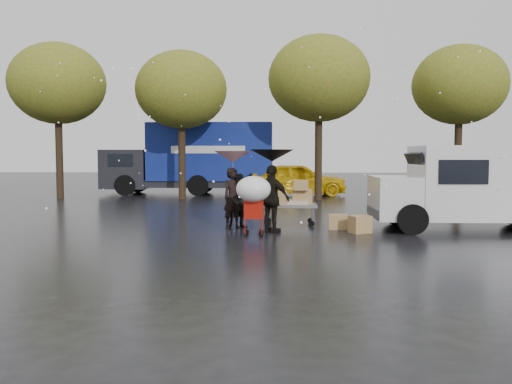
{
  "coord_description": "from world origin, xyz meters",
  "views": [
    {
      "loc": [
        0.76,
        -13.75,
        1.98
      ],
      "look_at": [
        0.15,
        1.0,
        0.95
      ],
      "focal_mm": 38.0,
      "sensor_mm": 36.0,
      "label": 1
    }
  ],
  "objects_px": {
    "person_black": "(272,199)",
    "blue_truck": "(195,159)",
    "person_pink": "(233,198)",
    "white_van": "(474,186)",
    "yellow_taxi": "(298,179)",
    "vendor_cart": "(293,199)",
    "shopping_cart": "(253,193)"
  },
  "relations": [
    {
      "from": "blue_truck",
      "to": "vendor_cart",
      "type": "bearing_deg",
      "value": -68.47
    },
    {
      "from": "person_pink",
      "to": "blue_truck",
      "type": "bearing_deg",
      "value": 66.58
    },
    {
      "from": "vendor_cart",
      "to": "shopping_cart",
      "type": "height_order",
      "value": "shopping_cart"
    },
    {
      "from": "person_black",
      "to": "vendor_cart",
      "type": "relative_size",
      "value": 1.13
    },
    {
      "from": "person_black",
      "to": "white_van",
      "type": "xyz_separation_m",
      "value": [
        5.28,
        0.79,
        0.3
      ]
    },
    {
      "from": "person_pink",
      "to": "white_van",
      "type": "height_order",
      "value": "white_van"
    },
    {
      "from": "shopping_cart",
      "to": "vendor_cart",
      "type": "bearing_deg",
      "value": 65.38
    },
    {
      "from": "vendor_cart",
      "to": "blue_truck",
      "type": "height_order",
      "value": "blue_truck"
    },
    {
      "from": "white_van",
      "to": "vendor_cart",
      "type": "bearing_deg",
      "value": 170.96
    },
    {
      "from": "person_black",
      "to": "blue_truck",
      "type": "xyz_separation_m",
      "value": [
        -3.99,
        13.08,
        0.9
      ]
    },
    {
      "from": "person_pink",
      "to": "vendor_cart",
      "type": "xyz_separation_m",
      "value": [
        1.61,
        0.73,
        -0.09
      ]
    },
    {
      "from": "white_van",
      "to": "yellow_taxi",
      "type": "height_order",
      "value": "white_van"
    },
    {
      "from": "person_black",
      "to": "vendor_cart",
      "type": "height_order",
      "value": "person_black"
    },
    {
      "from": "person_pink",
      "to": "vendor_cart",
      "type": "bearing_deg",
      "value": -12.52
    },
    {
      "from": "person_black",
      "to": "vendor_cart",
      "type": "xyz_separation_m",
      "value": [
        0.56,
        1.54,
        -0.13
      ]
    },
    {
      "from": "person_pink",
      "to": "yellow_taxi",
      "type": "bearing_deg",
      "value": 42.52
    },
    {
      "from": "vendor_cart",
      "to": "shopping_cart",
      "type": "distance_m",
      "value": 2.42
    },
    {
      "from": "person_pink",
      "to": "shopping_cart",
      "type": "distance_m",
      "value": 1.59
    },
    {
      "from": "vendor_cart",
      "to": "blue_truck",
      "type": "bearing_deg",
      "value": 111.53
    },
    {
      "from": "shopping_cart",
      "to": "white_van",
      "type": "relative_size",
      "value": 0.3
    },
    {
      "from": "vendor_cart",
      "to": "yellow_taxi",
      "type": "bearing_deg",
      "value": 87.21
    },
    {
      "from": "person_black",
      "to": "white_van",
      "type": "relative_size",
      "value": 0.35
    },
    {
      "from": "person_black",
      "to": "blue_truck",
      "type": "distance_m",
      "value": 13.71
    },
    {
      "from": "vendor_cart",
      "to": "person_black",
      "type": "bearing_deg",
      "value": -109.97
    },
    {
      "from": "person_pink",
      "to": "white_van",
      "type": "distance_m",
      "value": 6.34
    },
    {
      "from": "vendor_cart",
      "to": "shopping_cart",
      "type": "bearing_deg",
      "value": -114.62
    },
    {
      "from": "white_van",
      "to": "blue_truck",
      "type": "height_order",
      "value": "blue_truck"
    },
    {
      "from": "person_pink",
      "to": "shopping_cart",
      "type": "bearing_deg",
      "value": -103.87
    },
    {
      "from": "person_black",
      "to": "white_van",
      "type": "height_order",
      "value": "white_van"
    },
    {
      "from": "person_black",
      "to": "blue_truck",
      "type": "relative_size",
      "value": 0.21
    },
    {
      "from": "person_black",
      "to": "blue_truck",
      "type": "bearing_deg",
      "value": -39.4
    },
    {
      "from": "person_black",
      "to": "person_pink",
      "type": "bearing_deg",
      "value": -3.83
    }
  ]
}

